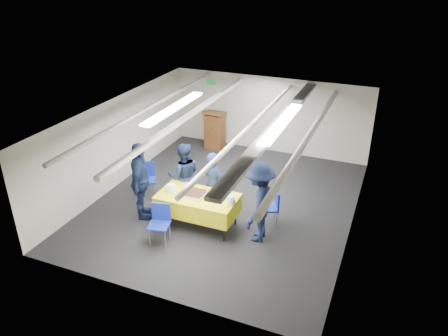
{
  "coord_description": "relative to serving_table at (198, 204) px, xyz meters",
  "views": [
    {
      "loc": [
        3.49,
        -8.57,
        5.49
      ],
      "look_at": [
        0.05,
        -0.2,
        1.05
      ],
      "focal_mm": 35.0,
      "sensor_mm": 36.0,
      "label": 1
    }
  ],
  "objects": [
    {
      "name": "sheet_cake",
      "position": [
        -0.09,
        -0.01,
        0.25
      ],
      "size": [
        0.51,
        0.4,
        0.09
      ],
      "color": "white",
      "rests_on": "serving_table"
    },
    {
      "name": "sailor_b",
      "position": [
        -0.68,
        0.68,
        0.25
      ],
      "size": [
        0.98,
        0.92,
        1.61
      ],
      "primitive_type": "imported",
      "rotation": [
        0.0,
        0.0,
        3.65
      ],
      "color": "black",
      "rests_on": "ground"
    },
    {
      "name": "room_shell",
      "position": [
        0.27,
        1.56,
        1.25
      ],
      "size": [
        6.0,
        7.0,
        2.3
      ],
      "color": "beige",
      "rests_on": "ground"
    },
    {
      "name": "chair_left",
      "position": [
        -1.79,
        0.8,
        -0.03
      ],
      "size": [
        0.57,
        0.57,
        0.87
      ],
      "color": "gray",
      "rests_on": "ground"
    },
    {
      "name": "plate_stack_left",
      "position": [
        -0.62,
        -0.05,
        0.29
      ],
      "size": [
        0.22,
        0.22,
        0.16
      ],
      "color": "white",
      "rests_on": "serving_table"
    },
    {
      "name": "podium",
      "position": [
        -1.42,
        4.2,
        0.05
      ],
      "size": [
        0.62,
        0.53,
        1.25
      ],
      "color": "brown",
      "rests_on": "ground"
    },
    {
      "name": "chair_near",
      "position": [
        -0.48,
        -0.84,
        -0.03
      ],
      "size": [
        0.5,
        0.5,
        0.87
      ],
      "color": "gray",
      "rests_on": "ground"
    },
    {
      "name": "sailor_a",
      "position": [
        0.1,
        0.6,
        0.22
      ],
      "size": [
        0.63,
        0.47,
        1.56
      ],
      "primitive_type": "imported",
      "rotation": [
        0.0,
        0.0,
        2.96
      ],
      "color": "black",
      "rests_on": "ground"
    },
    {
      "name": "sailor_d",
      "position": [
        1.38,
        0.04,
        0.33
      ],
      "size": [
        0.69,
        1.17,
        1.78
      ],
      "primitive_type": "imported",
      "rotation": [
        0.0,
        0.0,
        -1.55
      ],
      "color": "black",
      "rests_on": "ground"
    },
    {
      "name": "ground",
      "position": [
        0.18,
        1.15,
        -0.56
      ],
      "size": [
        7.0,
        7.0,
        0.0
      ],
      "primitive_type": "plane",
      "color": "black",
      "rests_on": "ground"
    },
    {
      "name": "chair_right",
      "position": [
        1.51,
        0.66,
        -0.03
      ],
      "size": [
        0.55,
        0.55,
        0.87
      ],
      "color": "gray",
      "rests_on": "ground"
    },
    {
      "name": "plate_stack_right",
      "position": [
        0.79,
        -0.05,
        0.3
      ],
      "size": [
        0.21,
        0.21,
        0.18
      ],
      "color": "white",
      "rests_on": "serving_table"
    },
    {
      "name": "serving_table",
      "position": [
        0.0,
        0.0,
        0.0
      ],
      "size": [
        1.75,
        0.93,
        0.77
      ],
      "color": "black",
      "rests_on": "ground"
    },
    {
      "name": "sailor_c",
      "position": [
        -1.34,
        -0.15,
        0.36
      ],
      "size": [
        0.83,
        1.17,
        1.84
      ],
      "primitive_type": "imported",
      "rotation": [
        0.0,
        0.0,
        1.97
      ],
      "color": "black",
      "rests_on": "ground"
    }
  ]
}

